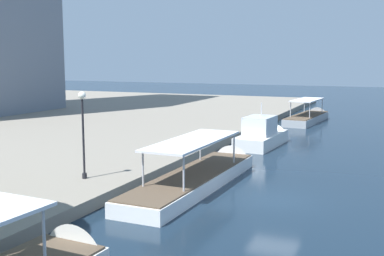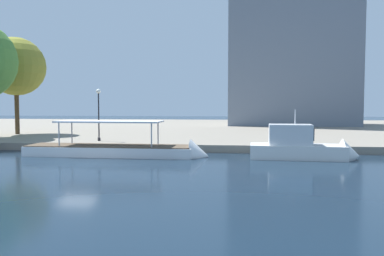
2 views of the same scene
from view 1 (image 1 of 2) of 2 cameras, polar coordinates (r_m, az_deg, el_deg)
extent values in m
plane|color=#142333|center=(25.76, 9.57, -8.36)|extent=(220.00, 220.00, 0.00)
cone|color=silver|center=(19.16, -12.29, -14.03)|extent=(1.55, 2.69, 2.62)
cylinder|color=#B2B2B7|center=(15.52, -16.87, -12.64)|extent=(0.10, 0.10, 2.08)
cube|color=white|center=(27.82, 0.13, -6.77)|extent=(13.30, 3.09, 1.30)
cone|color=white|center=(34.27, 5.04, -3.96)|extent=(1.45, 2.58, 2.56)
cube|color=brown|center=(27.65, 0.13, -5.38)|extent=(13.03, 2.95, 0.08)
cylinder|color=#B2B2B7|center=(31.17, 0.98, -2.08)|extent=(0.10, 0.10, 1.80)
cylinder|color=#B2B2B7|center=(30.36, 4.92, -2.38)|extent=(0.10, 0.10, 1.80)
cylinder|color=#B2B2B7|center=(24.79, -5.75, -4.78)|extent=(0.10, 0.10, 1.80)
cylinder|color=#B2B2B7|center=(23.76, -0.98, -5.31)|extent=(0.10, 0.10, 1.80)
cube|color=silver|center=(27.27, 0.13, -1.50)|extent=(8.26, 2.77, 0.12)
cube|color=silver|center=(41.14, 8.10, -1.73)|extent=(7.01, 2.99, 1.51)
cone|color=silver|center=(44.76, 9.66, -0.97)|extent=(1.34, 2.55, 2.48)
cube|color=silver|center=(40.43, 7.92, 0.28)|extent=(3.21, 2.26, 1.52)
cube|color=black|center=(41.55, 8.45, 0.58)|extent=(0.93, 2.00, 0.91)
cylinder|color=silver|center=(40.60, 8.11, 2.17)|extent=(0.08, 0.08, 1.11)
cube|color=#9EA3A8|center=(57.35, 13.22, 0.76)|extent=(10.59, 3.48, 1.36)
cone|color=#9EA3A8|center=(62.85, 14.55, 1.34)|extent=(1.59, 2.48, 2.38)
cube|color=brown|center=(57.26, 13.24, 1.47)|extent=(10.37, 3.33, 0.08)
cylinder|color=#B2B2B7|center=(60.20, 12.99, 2.63)|extent=(0.10, 0.10, 1.67)
cylinder|color=#B2B2B7|center=(59.69, 14.96, 2.51)|extent=(0.10, 0.10, 1.67)
cylinder|color=#B2B2B7|center=(54.71, 11.44, 2.14)|extent=(0.10, 0.10, 1.67)
cylinder|color=#B2B2B7|center=(54.15, 13.58, 2.02)|extent=(0.10, 0.10, 1.67)
cube|color=silver|center=(57.09, 13.30, 3.23)|extent=(6.63, 2.94, 0.12)
cylinder|color=black|center=(27.46, -12.57, -1.28)|extent=(0.12, 0.12, 4.43)
sphere|color=white|center=(27.18, -12.72, 3.74)|extent=(0.42, 0.42, 0.42)
cylinder|color=black|center=(27.86, -12.44, -5.47)|extent=(0.26, 0.26, 0.30)
camera|label=2|loc=(39.44, 51.71, 0.32)|focal=36.18mm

